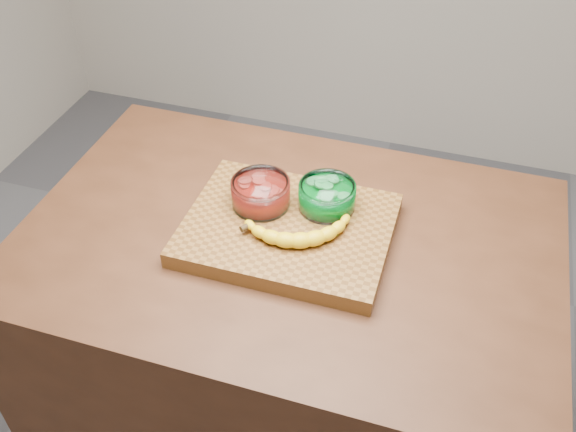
% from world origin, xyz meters
% --- Properties ---
extents(counter, '(1.20, 0.80, 0.90)m').
position_xyz_m(counter, '(0.00, 0.00, 0.45)').
color(counter, '#462615').
rests_on(counter, ground).
extents(cutting_board, '(0.45, 0.35, 0.04)m').
position_xyz_m(cutting_board, '(0.00, 0.00, 0.92)').
color(cutting_board, brown).
rests_on(cutting_board, counter).
extents(bowl_red, '(0.13, 0.13, 0.06)m').
position_xyz_m(bowl_red, '(-0.08, 0.04, 0.97)').
color(bowl_red, white).
rests_on(bowl_red, cutting_board).
extents(bowl_green, '(0.13, 0.13, 0.06)m').
position_xyz_m(bowl_green, '(0.07, 0.08, 0.97)').
color(bowl_green, white).
rests_on(bowl_green, cutting_board).
extents(banana, '(0.25, 0.16, 0.04)m').
position_xyz_m(banana, '(0.03, -0.02, 0.96)').
color(banana, yellow).
rests_on(banana, cutting_board).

